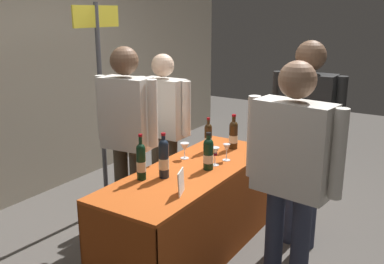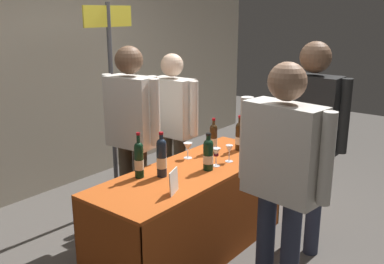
{
  "view_description": "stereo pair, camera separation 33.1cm",
  "coord_description": "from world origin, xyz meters",
  "views": [
    {
      "loc": [
        -2.69,
        -1.71,
        1.93
      ],
      "look_at": [
        0.0,
        0.0,
        1.03
      ],
      "focal_mm": 40.61,
      "sensor_mm": 36.0,
      "label": 1
    },
    {
      "loc": [
        -2.5,
        -1.98,
        1.93
      ],
      "look_at": [
        0.0,
        0.0,
        1.03
      ],
      "focal_mm": 40.61,
      "sensor_mm": 36.0,
      "label": 2
    }
  ],
  "objects": [
    {
      "name": "display_bottle_1",
      "position": [
        0.64,
        -0.03,
        0.87
      ],
      "size": [
        0.08,
        0.08,
        0.31
      ],
      "color": "#38230F",
      "rests_on": "tasting_table"
    },
    {
      "name": "display_bottle_3",
      "position": [
        0.45,
        0.12,
        0.86
      ],
      "size": [
        0.07,
        0.07,
        0.3
      ],
      "color": "#38230F",
      "rests_on": "tasting_table"
    },
    {
      "name": "taster_foreground_left",
      "position": [
        0.61,
        -0.69,
        1.03
      ],
      "size": [
        0.24,
        0.58,
        1.71
      ],
      "rotation": [
        0.0,
        0.0,
        1.58
      ],
      "color": "#2D3347",
      "rests_on": "ground_plane"
    },
    {
      "name": "tasting_table",
      "position": [
        0.0,
        0.0,
        0.51
      ],
      "size": [
        1.79,
        0.65,
        0.73
      ],
      "color": "#B74C19",
      "rests_on": "ground_plane"
    },
    {
      "name": "wine_glass_near_taster",
      "position": [
        0.32,
        -0.13,
        0.83
      ],
      "size": [
        0.07,
        0.07,
        0.14
      ],
      "color": "silver",
      "rests_on": "tasting_table"
    },
    {
      "name": "display_bottle_0",
      "position": [
        -0.26,
        0.08,
        0.89
      ],
      "size": [
        0.08,
        0.08,
        0.34
      ],
      "color": "#192333",
      "rests_on": "tasting_table"
    },
    {
      "name": "wine_glass_near_vendor",
      "position": [
        0.17,
        -0.11,
        0.84
      ],
      "size": [
        0.07,
        0.07,
        0.15
      ],
      "color": "silver",
      "rests_on": "tasting_table"
    },
    {
      "name": "display_bottle_2",
      "position": [
        0.06,
        -0.11,
        0.86
      ],
      "size": [
        0.08,
        0.08,
        0.3
      ],
      "color": "black",
      "rests_on": "tasting_table"
    },
    {
      "name": "wine_glass_mid",
      "position": [
        0.18,
        0.19,
        0.83
      ],
      "size": [
        0.08,
        0.08,
        0.13
      ],
      "color": "silver",
      "rests_on": "tasting_table"
    },
    {
      "name": "ground_plane",
      "position": [
        0.0,
        0.0,
        0.0
      ],
      "size": [
        12.0,
        12.0,
        0.0
      ],
      "primitive_type": "plane",
      "color": "#514C47"
    },
    {
      "name": "vendor_presenter",
      "position": [
        -0.08,
        0.58,
        1.0
      ],
      "size": [
        0.26,
        0.57,
        1.66
      ],
      "rotation": [
        0.0,
        0.0,
        -1.45
      ],
      "color": "#4C4233",
      "rests_on": "ground_plane"
    },
    {
      "name": "brochure_stand",
      "position": [
        -0.44,
        -0.19,
        0.82
      ],
      "size": [
        0.14,
        0.07,
        0.17
      ],
      "primitive_type": "cube",
      "rotation": [
        0.05,
        0.0,
        3.5
      ],
      "color": "silver",
      "rests_on": "tasting_table"
    },
    {
      "name": "vendor_assistant",
      "position": [
        0.53,
        0.65,
        0.92
      ],
      "size": [
        0.21,
        0.59,
        1.55
      ],
      "rotation": [
        0.0,
        0.0,
        -1.58
      ],
      "color": "#4C4233",
      "rests_on": "ground_plane"
    },
    {
      "name": "back_partition",
      "position": [
        0.0,
        2.1,
        1.57
      ],
      "size": [
        7.63,
        0.12,
        3.15
      ],
      "primitive_type": "cube",
      "color": "#B2A893",
      "rests_on": "ground_plane"
    },
    {
      "name": "featured_wine_bottle",
      "position": [
        -0.38,
        0.2,
        0.88
      ],
      "size": [
        0.07,
        0.07,
        0.35
      ],
      "color": "black",
      "rests_on": "tasting_table"
    },
    {
      "name": "taster_foreground_right",
      "position": [
        -0.23,
        -0.88,
        1.0
      ],
      "size": [
        0.27,
        0.64,
        1.65
      ],
      "rotation": [
        0.0,
        0.0,
        1.45
      ],
      "color": "#2D3347",
      "rests_on": "ground_plane"
    },
    {
      "name": "booth_signpost",
      "position": [
        0.23,
        1.16,
        1.27
      ],
      "size": [
        0.56,
        0.04,
        2.0
      ],
      "color": "#47474C",
      "rests_on": "ground_plane"
    }
  ]
}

